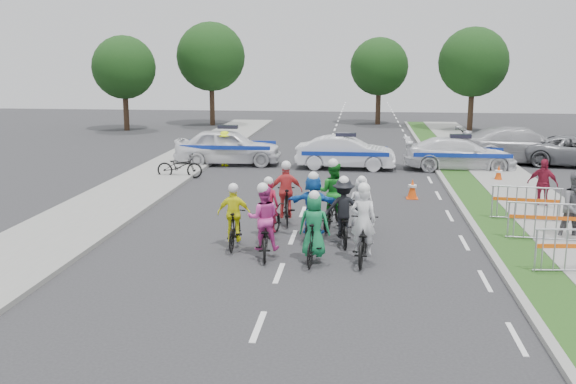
# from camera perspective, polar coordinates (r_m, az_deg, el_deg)

# --- Properties ---
(ground) EXTENTS (90.00, 90.00, 0.00)m
(ground) POSITION_cam_1_polar(r_m,az_deg,el_deg) (14.82, -0.80, -7.24)
(ground) COLOR #28282B
(ground) RESTS_ON ground
(curb_right) EXTENTS (0.20, 60.00, 0.12)m
(curb_right) POSITION_cam_1_polar(r_m,az_deg,el_deg) (19.77, 15.96, -2.62)
(curb_right) COLOR gray
(curb_right) RESTS_ON ground
(grass_strip) EXTENTS (1.20, 60.00, 0.11)m
(grass_strip) POSITION_cam_1_polar(r_m,az_deg,el_deg) (19.90, 17.95, -2.67)
(grass_strip) COLOR #1C4717
(grass_strip) RESTS_ON ground
(sidewalk_right) EXTENTS (2.40, 60.00, 0.13)m
(sidewalk_right) POSITION_cam_1_polar(r_m,az_deg,el_deg) (20.33, 22.93, -2.70)
(sidewalk_right) COLOR gray
(sidewalk_right) RESTS_ON ground
(sidewalk_left) EXTENTS (3.00, 60.00, 0.13)m
(sidewalk_left) POSITION_cam_1_polar(r_m,az_deg,el_deg) (21.18, -16.73, -1.70)
(sidewalk_left) COLOR gray
(sidewalk_left) RESTS_ON ground
(rider_0) EXTENTS (0.82, 1.97, 1.96)m
(rider_0) POSITION_cam_1_polar(r_m,az_deg,el_deg) (15.59, 6.67, -3.86)
(rider_0) COLOR black
(rider_0) RESTS_ON ground
(rider_1) EXTENTS (0.80, 1.75, 1.79)m
(rider_1) POSITION_cam_1_polar(r_m,az_deg,el_deg) (15.40, 2.34, -3.78)
(rider_1) COLOR black
(rider_1) RESTS_ON ground
(rider_2) EXTENTS (0.93, 1.92, 1.88)m
(rider_2) POSITION_cam_1_polar(r_m,az_deg,el_deg) (15.89, -2.19, -3.29)
(rider_2) COLOR black
(rider_2) RESTS_ON ground
(rider_3) EXTENTS (0.88, 1.65, 1.73)m
(rider_3) POSITION_cam_1_polar(r_m,az_deg,el_deg) (16.64, -4.78, -2.73)
(rider_3) COLOR black
(rider_3) RESTS_ON ground
(rider_4) EXTENTS (1.08, 1.86, 1.84)m
(rider_4) POSITION_cam_1_polar(r_m,az_deg,el_deg) (17.02, 4.93, -2.24)
(rider_4) COLOR black
(rider_4) RESTS_ON ground
(rider_5) EXTENTS (1.55, 1.84, 1.88)m
(rider_5) POSITION_cam_1_polar(r_m,az_deg,el_deg) (17.35, 2.26, -1.67)
(rider_5) COLOR black
(rider_5) RESTS_ON ground
(rider_6) EXTENTS (0.89, 1.76, 1.72)m
(rider_6) POSITION_cam_1_polar(r_m,az_deg,el_deg) (17.53, -1.68, -2.26)
(rider_6) COLOR black
(rider_6) RESTS_ON ground
(rider_7) EXTENTS (0.77, 1.65, 1.68)m
(rider_7) POSITION_cam_1_polar(r_m,az_deg,el_deg) (17.97, 6.50, -1.69)
(rider_7) COLOR black
(rider_7) RESTS_ON ground
(rider_8) EXTENTS (1.07, 2.09, 2.04)m
(rider_8) POSITION_cam_1_polar(r_m,az_deg,el_deg) (18.60, 4.00, -0.89)
(rider_8) COLOR black
(rider_8) RESTS_ON ground
(rider_9) EXTENTS (1.00, 1.86, 1.90)m
(rider_9) POSITION_cam_1_polar(r_m,az_deg,el_deg) (18.99, -0.14, -0.65)
(rider_9) COLOR black
(rider_9) RESTS_ON ground
(police_car_0) EXTENTS (5.02, 2.37, 1.66)m
(police_car_0) POSITION_cam_1_polar(r_m,az_deg,el_deg) (29.67, -5.33, 4.04)
(police_car_0) COLOR white
(police_car_0) RESTS_ON ground
(police_car_1) EXTENTS (4.42, 1.67, 1.44)m
(police_car_1) POSITION_cam_1_polar(r_m,az_deg,el_deg) (28.55, 5.14, 3.51)
(police_car_1) COLOR white
(police_car_1) RESTS_ON ground
(police_car_2) EXTENTS (4.87, 2.00, 1.41)m
(police_car_2) POSITION_cam_1_polar(r_m,az_deg,el_deg) (29.13, 15.00, 3.29)
(police_car_2) COLOR white
(police_car_2) RESTS_ON ground
(civilian_sedan) EXTENTS (5.90, 2.65, 1.68)m
(civilian_sedan) POSITION_cam_1_polar(r_m,az_deg,el_deg) (31.87, 19.99, 3.94)
(civilian_sedan) COLOR #A2A2A6
(civilian_sedan) RESTS_ON ground
(spectator_1) EXTENTS (0.97, 0.79, 1.90)m
(spectator_1) POSITION_cam_1_polar(r_m,az_deg,el_deg) (18.67, 24.26, -1.26)
(spectator_1) COLOR #5D5C62
(spectator_1) RESTS_ON ground
(spectator_2) EXTENTS (1.05, 0.83, 1.66)m
(spectator_2) POSITION_cam_1_polar(r_m,az_deg,el_deg) (22.33, 21.69, 0.65)
(spectator_2) COLOR maroon
(spectator_2) RESTS_ON ground
(marshal_hiviz) EXTENTS (1.17, 0.89, 1.60)m
(marshal_hiviz) POSITION_cam_1_polar(r_m,az_deg,el_deg) (29.22, -5.63, 3.86)
(marshal_hiviz) COLOR #E0FF0D
(marshal_hiviz) RESTS_ON ground
(barrier_1) EXTENTS (2.03, 0.66, 1.12)m
(barrier_1) POSITION_cam_1_polar(r_m,az_deg,el_deg) (18.25, 21.94, -2.61)
(barrier_1) COLOR #A5A8AD
(barrier_1) RESTS_ON ground
(barrier_2) EXTENTS (2.05, 0.77, 1.12)m
(barrier_2) POSITION_cam_1_polar(r_m,az_deg,el_deg) (20.28, 20.37, -1.10)
(barrier_2) COLOR #A5A8AD
(barrier_2) RESTS_ON ground
(cone_0) EXTENTS (0.40, 0.40, 0.70)m
(cone_0) POSITION_cam_1_polar(r_m,az_deg,el_deg) (22.83, 11.00, 0.26)
(cone_0) COLOR #F24C0C
(cone_0) RESTS_ON ground
(cone_1) EXTENTS (0.40, 0.40, 0.70)m
(cone_1) POSITION_cam_1_polar(r_m,az_deg,el_deg) (26.63, 18.20, 1.53)
(cone_1) COLOR #F24C0C
(cone_1) RESTS_ON ground
(parked_bike) EXTENTS (1.89, 0.69, 0.99)m
(parked_bike) POSITION_cam_1_polar(r_m,az_deg,el_deg) (26.62, -9.61, 2.29)
(parked_bike) COLOR black
(parked_bike) RESTS_ON ground
(tree_0) EXTENTS (4.20, 4.20, 6.30)m
(tree_0) POSITION_cam_1_polar(r_m,az_deg,el_deg) (44.77, -14.39, 10.67)
(tree_0) COLOR #382619
(tree_0) RESTS_ON ground
(tree_1) EXTENTS (4.55, 4.55, 6.82)m
(tree_1) POSITION_cam_1_polar(r_m,az_deg,el_deg) (44.48, 16.15, 11.02)
(tree_1) COLOR #382619
(tree_1) RESTS_ON ground
(tree_3) EXTENTS (4.90, 4.90, 7.35)m
(tree_3) POSITION_cam_1_polar(r_m,az_deg,el_deg) (47.14, -6.86, 11.85)
(tree_3) COLOR #382619
(tree_3) RESTS_ON ground
(tree_4) EXTENTS (4.20, 4.20, 6.30)m
(tree_4) POSITION_cam_1_polar(r_m,az_deg,el_deg) (47.91, 8.12, 10.97)
(tree_4) COLOR #382619
(tree_4) RESTS_ON ground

